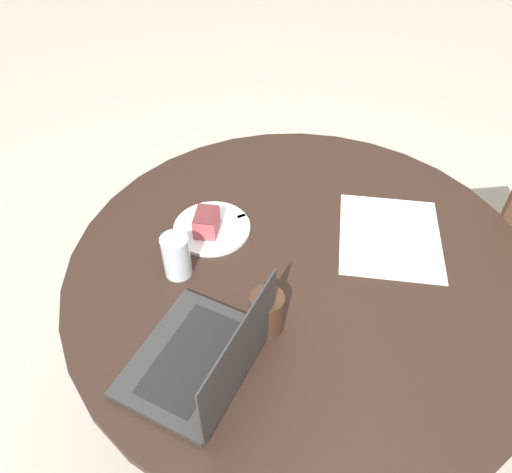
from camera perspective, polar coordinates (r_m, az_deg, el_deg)
The scene contains 9 objects.
ground_plane at distance 2.00m, azimuth 3.90°, elevation -17.77°, with size 12.00×12.00×0.00m, color #B7AD9E.
dining_table at distance 1.49m, azimuth 5.02°, elevation -7.00°, with size 1.30×1.30×0.75m.
paper_document at distance 1.50m, azimuth 15.05°, elevation 0.04°, with size 0.43×0.41×0.00m.
plate at distance 1.47m, azimuth -5.05°, elevation 0.97°, with size 0.23×0.23×0.01m.
cake_slice at distance 1.44m, azimuth -5.68°, elevation 1.65°, with size 0.11×0.10×0.07m.
fork at distance 1.48m, azimuth -3.52°, elevation 1.68°, with size 0.04×0.17×0.00m.
coffee_glass at distance 1.20m, azimuth 1.25°, elevation -8.65°, with size 0.08×0.08×0.11m.
water_glass at distance 1.33m, azimuth -9.08°, elevation -2.22°, with size 0.07×0.07×0.13m.
laptop at distance 1.16m, azimuth -6.02°, elevation -13.66°, with size 0.41×0.41×0.22m.
Camera 1 is at (-0.83, 0.43, 1.78)m, focal length 35.00 mm.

